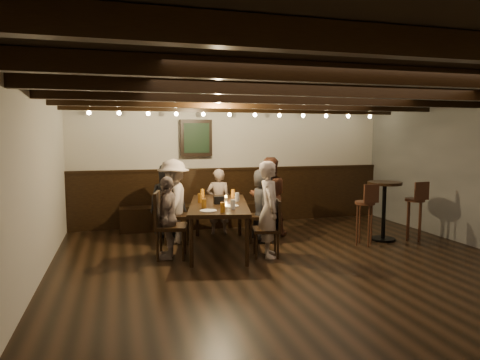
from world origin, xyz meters
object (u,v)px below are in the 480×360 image
object	(u,v)px
chair_left_far	(170,238)
person_left_far	(168,217)
chair_right_far	(267,239)
bar_stool_left	(364,222)
dining_table	(219,207)
person_bench_left	(168,200)
person_bench_right	(269,196)
bar_stool_right	(414,219)
person_bench_centre	(218,202)
person_left_near	(174,201)
chair_left_near	(176,225)
high_top_table	(384,202)
person_right_near	(263,205)
person_right_far	(270,209)
chair_right_near	(261,225)

from	to	relation	value
chair_left_far	person_left_far	size ratio (longest dim) A/B	0.81
chair_right_far	bar_stool_left	xyz separation A→B (m)	(1.75, 0.18, 0.12)
dining_table	person_left_far	xyz separation A→B (m)	(-0.83, -0.28, -0.07)
person_bench_left	person_bench_right	distance (m)	1.80
bar_stool_right	person_bench_centre	bearing A→B (deg)	152.73
dining_table	chair_left_far	distance (m)	0.93
person_bench_left	person_left_near	bearing A→B (deg)	108.43
chair_left_far	bar_stool_right	xyz separation A→B (m)	(4.16, -0.08, 0.08)
person_bench_centre	person_left_near	world-z (taller)	person_left_near
dining_table	chair_left_near	size ratio (longest dim) A/B	2.20
chair_right_far	high_top_table	distance (m)	2.32
chair_left_near	person_bench_centre	distance (m)	0.99
person_right_near	person_right_far	size ratio (longest dim) A/B	0.88
person_bench_centre	person_right_far	bearing A→B (deg)	116.57
person_left_far	bar_stool_left	distance (m)	3.20
chair_left_near	bar_stool_right	distance (m)	4.08
dining_table	person_bench_left	world-z (taller)	person_bench_left
chair_right_near	bar_stool_right	bearing A→B (deg)	-91.55
person_bench_left	person_bench_centre	bearing A→B (deg)	-170.54
chair_left_near	person_bench_right	world-z (taller)	person_bench_right
chair_left_near	person_bench_right	distance (m)	1.73
person_bench_left	person_bench_right	bearing A→B (deg)	-180.00
person_left_far	person_right_far	xyz separation A→B (m)	(1.46, -0.33, 0.11)
chair_right_far	person_right_far	world-z (taller)	person_right_far
person_right_far	bar_stool_right	distance (m)	2.75
chair_left_far	person_right_far	bearing A→B (deg)	90.00
chair_left_far	bar_stool_left	world-z (taller)	bar_stool_left
chair_left_far	high_top_table	xyz separation A→B (m)	(3.66, 0.07, 0.36)
person_left_near	bar_stool_right	distance (m)	4.12
person_bench_centre	person_bench_right	distance (m)	0.92
bar_stool_left	dining_table	bearing A→B (deg)	163.47
person_bench_right	chair_right_near	bearing A→B (deg)	68.13
chair_left_far	person_right_near	world-z (taller)	person_right_near
dining_table	person_right_far	distance (m)	0.88
high_top_table	bar_stool_left	bearing A→B (deg)	-157.61
dining_table	person_left_far	distance (m)	0.88
person_left_near	person_right_near	bearing A→B (deg)	90.00
dining_table	person_left_near	xyz separation A→B (m)	(-0.63, 0.60, 0.03)
chair_left_far	high_top_table	bearing A→B (deg)	103.78
dining_table	bar_stool_right	distance (m)	3.39
person_bench_left	high_top_table	world-z (taller)	person_bench_left
person_left_far	person_right_far	size ratio (longest dim) A/B	0.85
person_left_far	chair_right_near	bearing A→B (deg)	121.49
person_bench_right	person_right_far	bearing A→B (deg)	83.66
person_bench_centre	bar_stool_right	xyz separation A→B (m)	(3.13, -1.39, -0.22)
chair_right_near	bar_stool_left	xyz separation A→B (m)	(1.56, -0.70, 0.10)
chair_left_near	chair_right_far	size ratio (longest dim) A/B	1.12
dining_table	person_right_near	distance (m)	0.88
dining_table	chair_left_far	xyz separation A→B (m)	(-0.80, -0.28, -0.37)
person_bench_left	chair_left_near	bearing A→B (deg)	111.78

